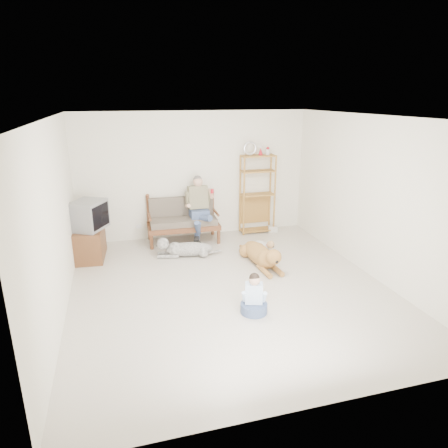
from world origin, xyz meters
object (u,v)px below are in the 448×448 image
object	(u,v)px
loveseat	(183,219)
tv_stand	(90,243)
etagere	(257,193)
golden_retriever	(262,255)

from	to	relation	value
loveseat	tv_stand	xyz separation A→B (m)	(-1.89, -0.49, -0.19)
loveseat	etagere	bearing A→B (deg)	5.97
loveseat	etagere	distance (m)	1.78
golden_retriever	etagere	bearing A→B (deg)	69.03
etagere	tv_stand	distance (m)	3.71
loveseat	golden_retriever	size ratio (longest dim) A/B	0.96
tv_stand	golden_retriever	world-z (taller)	tv_stand
etagere	loveseat	bearing A→B (deg)	-175.82
loveseat	tv_stand	world-z (taller)	loveseat
etagere	golden_retriever	xyz separation A→B (m)	(-0.56, -1.82, -0.71)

